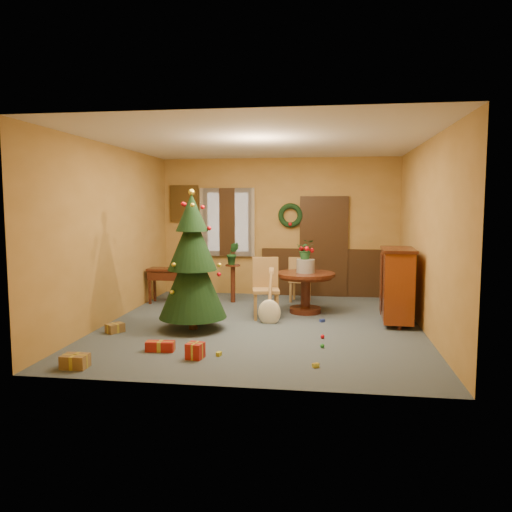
% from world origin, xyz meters
% --- Properties ---
extents(room_envelope, '(5.50, 5.50, 5.50)m').
position_xyz_m(room_envelope, '(0.21, 2.70, 1.12)').
color(room_envelope, '#36424F').
rests_on(room_envelope, ground).
extents(dining_table, '(1.05, 1.05, 0.72)m').
position_xyz_m(dining_table, '(0.65, 1.03, 0.50)').
color(dining_table, black).
rests_on(dining_table, floor).
extents(urn, '(0.33, 0.33, 0.24)m').
position_xyz_m(urn, '(0.65, 1.03, 0.84)').
color(urn, slate).
rests_on(urn, dining_table).
extents(centerpiece_plant, '(0.32, 0.27, 0.35)m').
position_xyz_m(centerpiece_plant, '(0.65, 1.03, 1.14)').
color(centerpiece_plant, '#1E4C23').
rests_on(centerpiece_plant, urn).
extents(chair_near, '(0.51, 0.51, 1.03)m').
position_xyz_m(chair_near, '(-0.01, 0.57, 0.55)').
color(chair_near, olive).
rests_on(chair_near, floor).
extents(chair_far, '(0.45, 0.45, 0.90)m').
position_xyz_m(chair_far, '(0.49, 1.97, 0.48)').
color(chair_far, olive).
rests_on(chair_far, floor).
extents(guitar, '(0.49, 0.64, 0.86)m').
position_xyz_m(guitar, '(0.10, 0.14, 0.44)').
color(guitar, beige).
rests_on(guitar, floor).
extents(plant_stand, '(0.29, 0.29, 0.75)m').
position_xyz_m(plant_stand, '(-0.81, 1.78, 0.47)').
color(plant_stand, black).
rests_on(plant_stand, floor).
extents(stand_plant, '(0.27, 0.24, 0.44)m').
position_xyz_m(stand_plant, '(-0.81, 1.78, 0.97)').
color(stand_plant, '#19471E').
rests_on(stand_plant, plant_stand).
extents(christmas_tree, '(1.05, 1.05, 2.17)m').
position_xyz_m(christmas_tree, '(-1.03, -0.41, 1.03)').
color(christmas_tree, '#382111').
rests_on(christmas_tree, floor).
extents(writing_desk, '(0.78, 0.39, 0.69)m').
position_xyz_m(writing_desk, '(-2.05, 1.51, 0.52)').
color(writing_desk, black).
rests_on(writing_desk, floor).
extents(sideboard, '(0.55, 0.99, 1.23)m').
position_xyz_m(sideboard, '(2.15, 0.38, 0.66)').
color(sideboard, '#5A210A').
rests_on(sideboard, floor).
extents(gift_a, '(0.31, 0.22, 0.16)m').
position_xyz_m(gift_a, '(-1.93, -2.40, 0.08)').
color(gift_a, brown).
rests_on(gift_a, floor).
extents(gift_b, '(0.23, 0.23, 0.20)m').
position_xyz_m(gift_b, '(-0.61, -1.84, 0.10)').
color(gift_b, maroon).
rests_on(gift_b, floor).
extents(gift_c, '(0.29, 0.31, 0.14)m').
position_xyz_m(gift_c, '(-2.15, -0.77, 0.07)').
color(gift_c, brown).
rests_on(gift_c, floor).
extents(gift_d, '(0.38, 0.18, 0.13)m').
position_xyz_m(gift_d, '(-1.15, -1.60, 0.07)').
color(gift_d, maroon).
rests_on(gift_d, floor).
extents(toy_a, '(0.09, 0.09, 0.05)m').
position_xyz_m(toy_a, '(0.96, 0.34, 0.03)').
color(toy_a, '#233798').
rests_on(toy_a, floor).
extents(toy_b, '(0.06, 0.06, 0.06)m').
position_xyz_m(toy_b, '(0.98, -1.16, 0.03)').
color(toy_b, '#248630').
rests_on(toy_b, floor).
extents(toy_c, '(0.07, 0.09, 0.05)m').
position_xyz_m(toy_c, '(-0.34, -1.69, 0.03)').
color(toy_c, gold).
rests_on(toy_c, floor).
extents(toy_d, '(0.06, 0.06, 0.06)m').
position_xyz_m(toy_d, '(0.97, -0.68, 0.03)').
color(toy_d, red).
rests_on(toy_d, floor).
extents(toy_e, '(0.09, 0.09, 0.05)m').
position_xyz_m(toy_e, '(0.91, -1.98, 0.03)').
color(toy_e, yellow).
rests_on(toy_e, floor).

